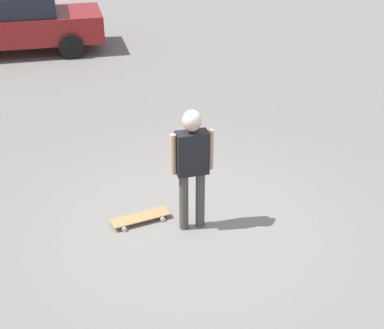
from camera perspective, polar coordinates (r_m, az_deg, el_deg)
ground_plane at (r=7.07m, az=0.00°, el=-6.61°), size 220.00×220.00×0.00m
person at (r=6.53m, az=0.00°, el=0.76°), size 0.34×0.51×1.65m
skateboard at (r=7.16m, az=-5.53°, el=-5.65°), size 0.42×0.82×0.07m
car_parked_near at (r=14.77m, az=-18.53°, el=14.18°), size 3.63×4.83×1.48m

